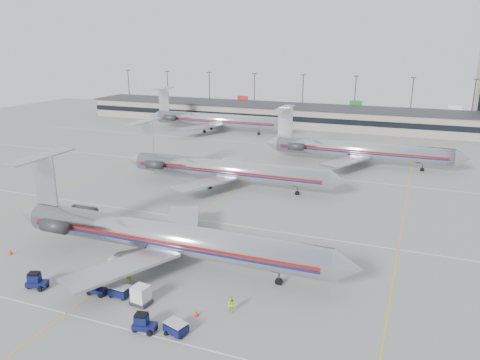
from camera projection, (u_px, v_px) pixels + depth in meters
The scene contains 19 objects.
ground at pixel (160, 244), 62.92m from camera, with size 260.00×260.00×0.00m, color gray.
apron_markings at pixel (194, 219), 71.84m from camera, with size 160.00×0.15×0.02m, color silver.
terminal at pixel (319, 116), 149.37m from camera, with size 162.00×17.00×6.25m.
light_mast_row at pixel (328, 95), 160.33m from camera, with size 163.60×0.40×15.28m.
jet_foreground at pixel (162, 236), 56.76m from camera, with size 46.47×27.36×12.16m.
jet_second_row at pixel (224, 169), 87.11m from camera, with size 44.27×26.06×11.59m.
jet_third_row at pixel (356, 150), 102.12m from camera, with size 44.13×27.15×12.07m.
jet_back_row at pixel (214, 120), 140.25m from camera, with size 45.93×28.25×12.56m.
tug_left at pixel (36, 281), 51.55m from camera, with size 2.51×1.82×1.84m.
tug_center at pixel (96, 288), 50.27m from camera, with size 2.10×1.11×1.68m.
tug_right at pixel (143, 323), 43.87m from camera, with size 2.40×1.55×1.80m.
cart_inner at pixel (120, 291), 49.89m from camera, with size 2.16×1.50×1.21m.
cart_outer at pixel (176, 328), 43.50m from camera, with size 2.42×1.99×1.19m.
uld_container at pixel (141, 295), 48.29m from camera, with size 2.14×1.86×2.05m.
belt_loader at pixel (126, 259), 57.16m from camera, with size 4.85×1.85×2.52m.
ramp_worker_near at pixel (129, 275), 52.94m from camera, with size 0.57×0.38×1.57m, color #A9C712.
ramp_worker_far at pixel (231, 305), 46.83m from camera, with size 0.84×0.65×1.72m, color #BDE115.
cone_right at pixel (197, 313), 46.41m from camera, with size 0.44×0.44×0.61m, color red.
cone_left at pixel (10, 252), 59.82m from camera, with size 0.50×0.50×0.68m, color red.
Camera 1 is at (31.30, -49.84, 26.23)m, focal length 35.00 mm.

